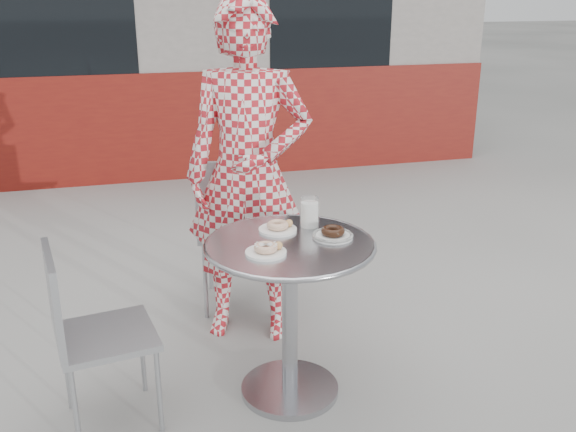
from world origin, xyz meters
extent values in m
plane|color=#9C9A95|center=(0.00, 0.00, 0.00)|extent=(60.00, 60.00, 0.00)
cube|color=gray|center=(0.00, 5.60, 1.50)|extent=(6.00, 4.00, 3.00)
cube|color=maroon|center=(0.00, 3.68, 0.50)|extent=(6.02, 0.20, 1.00)
cylinder|color=#B6B6BA|center=(0.02, 0.02, 0.01)|extent=(0.44, 0.44, 0.03)
cylinder|color=#B6B6BA|center=(0.02, 0.02, 0.36)|extent=(0.07, 0.07, 0.69)
cylinder|color=#B6B6BA|center=(0.02, 0.02, 0.71)|extent=(0.69, 0.69, 0.02)
torus|color=#B6B6BA|center=(0.02, 0.02, 0.71)|extent=(0.72, 0.72, 0.02)
cube|color=#A4A7AC|center=(-0.02, 0.95, 0.45)|extent=(0.50, 0.50, 0.03)
cube|color=#A4A7AC|center=(-0.07, 0.75, 0.68)|extent=(0.42, 0.12, 0.42)
cube|color=#A4A7AC|center=(-0.74, 0.02, 0.40)|extent=(0.43, 0.43, 0.03)
cube|color=#A4A7AC|center=(-0.91, -0.01, 0.60)|extent=(0.08, 0.37, 0.37)
imported|color=#AA1A22|center=(-0.02, 0.62, 0.85)|extent=(0.72, 0.59, 1.70)
cylinder|color=white|center=(0.01, 0.17, 0.73)|extent=(0.17, 0.17, 0.01)
torus|color=#D48051|center=(0.01, 0.17, 0.75)|extent=(0.10, 0.10, 0.03)
sphere|color=#B77A3F|center=(0.06, 0.18, 0.75)|extent=(0.03, 0.03, 0.03)
cylinder|color=white|center=(-0.10, -0.07, 0.73)|extent=(0.16, 0.16, 0.01)
torus|color=#D48051|center=(-0.10, -0.07, 0.75)|extent=(0.10, 0.10, 0.03)
sphere|color=#B77A3F|center=(-0.05, -0.06, 0.75)|extent=(0.03, 0.03, 0.03)
cylinder|color=white|center=(0.21, 0.03, 0.73)|extent=(0.17, 0.17, 0.01)
torus|color=black|center=(0.21, 0.03, 0.75)|extent=(0.10, 0.10, 0.03)
torus|color=black|center=(0.21, 0.03, 0.73)|extent=(0.17, 0.17, 0.02)
cylinder|color=white|center=(0.16, 0.18, 0.78)|extent=(0.08, 0.08, 0.11)
cylinder|color=white|center=(0.16, 0.18, 0.79)|extent=(0.08, 0.08, 0.13)
camera|label=1|loc=(-0.62, -2.35, 1.71)|focal=40.00mm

